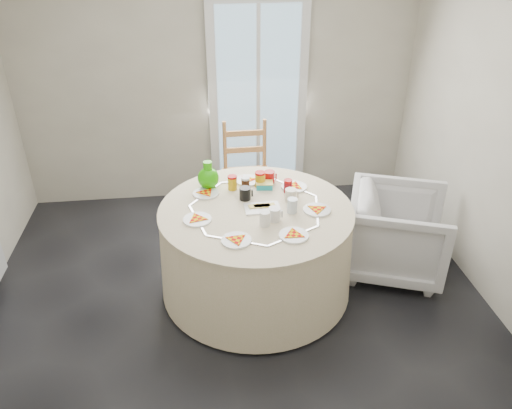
{
  "coord_description": "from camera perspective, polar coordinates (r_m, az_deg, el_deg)",
  "views": [
    {
      "loc": [
        -0.22,
        -2.95,
        2.68
      ],
      "look_at": [
        0.18,
        0.29,
        0.8
      ],
      "focal_mm": 35.0,
      "sensor_mm": 36.0,
      "label": 1
    }
  ],
  "objects": [
    {
      "name": "mugs_glasses",
      "position": [
        3.81,
        1.62,
        0.51
      ],
      "size": [
        0.74,
        0.74,
        0.12
      ],
      "primitive_type": null,
      "rotation": [
        0.0,
        0.0,
        0.11
      ],
      "color": "gray",
      "rests_on": "table"
    },
    {
      "name": "green_pitcher",
      "position": [
        4.06,
        -5.48,
        3.28
      ],
      "size": [
        0.2,
        0.2,
        0.23
      ],
      "primitive_type": null,
      "rotation": [
        0.0,
        0.0,
        0.19
      ],
      "color": "#27AF05",
      "rests_on": "table"
    },
    {
      "name": "cheese_platter",
      "position": [
        3.79,
        0.73,
        -0.38
      ],
      "size": [
        0.27,
        0.18,
        0.03
      ],
      "primitive_type": null,
      "rotation": [
        0.0,
        0.0,
        0.03
      ],
      "color": "white",
      "rests_on": "table"
    },
    {
      "name": "armchair",
      "position": [
        4.38,
        15.82,
        -2.92
      ],
      "size": [
        0.97,
        1.0,
        0.81
      ],
      "primitive_type": "imported",
      "rotation": [
        0.0,
        0.0,
        1.22
      ],
      "color": "silver",
      "rests_on": "floor"
    },
    {
      "name": "wooden_chair",
      "position": [
        4.87,
        -0.99,
        2.87
      ],
      "size": [
        0.46,
        0.44,
        1.02
      ],
      "primitive_type": null,
      "rotation": [
        0.0,
        0.0,
        0.02
      ],
      "color": "#B87F50",
      "rests_on": "floor"
    },
    {
      "name": "glass_door",
      "position": [
        5.2,
        0.2,
        11.63
      ],
      "size": [
        1.0,
        0.08,
        2.1
      ],
      "primitive_type": "cube",
      "color": "silver",
      "rests_on": "floor"
    },
    {
      "name": "jar_cluster",
      "position": [
        4.02,
        0.31,
        2.3
      ],
      "size": [
        0.55,
        0.36,
        0.15
      ],
      "primitive_type": null,
      "rotation": [
        0.0,
        0.0,
        -0.23
      ],
      "color": "#9C6713",
      "rests_on": "table"
    },
    {
      "name": "place_settings",
      "position": [
        3.79,
        -0.0,
        -0.39
      ],
      "size": [
        1.32,
        1.32,
        0.02
      ],
      "primitive_type": null,
      "rotation": [
        0.0,
        0.0,
        0.18
      ],
      "color": "silver",
      "rests_on": "table"
    },
    {
      "name": "table",
      "position": [
        4.0,
        -0.0,
        -5.28
      ],
      "size": [
        1.53,
        1.53,
        0.78
      ],
      "primitive_type": "cylinder",
      "color": "beige",
      "rests_on": "floor"
    },
    {
      "name": "butter_tub",
      "position": [
        4.08,
        0.97,
        2.17
      ],
      "size": [
        0.15,
        0.11,
        0.05
      ],
      "primitive_type": "cube",
      "rotation": [
        0.0,
        0.0,
        -0.12
      ],
      "color": "teal",
      "rests_on": "table"
    },
    {
      "name": "wall_back",
      "position": [
        5.15,
        -4.44,
        14.24
      ],
      "size": [
        4.0,
        0.02,
        2.6
      ],
      "primitive_type": "cube",
      "color": "#BCB5A3",
      "rests_on": "floor"
    },
    {
      "name": "floor",
      "position": [
        3.99,
        -2.08,
        -12.29
      ],
      "size": [
        4.0,
        4.0,
        0.0
      ],
      "primitive_type": "plane",
      "color": "black",
      "rests_on": "ground"
    }
  ]
}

